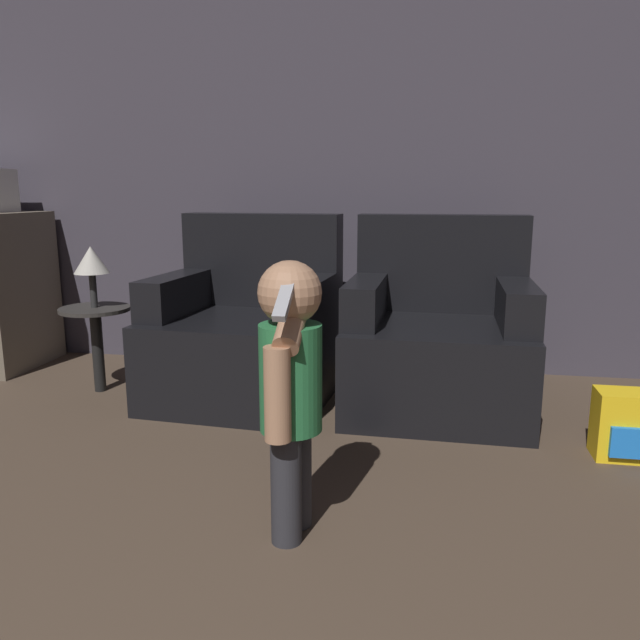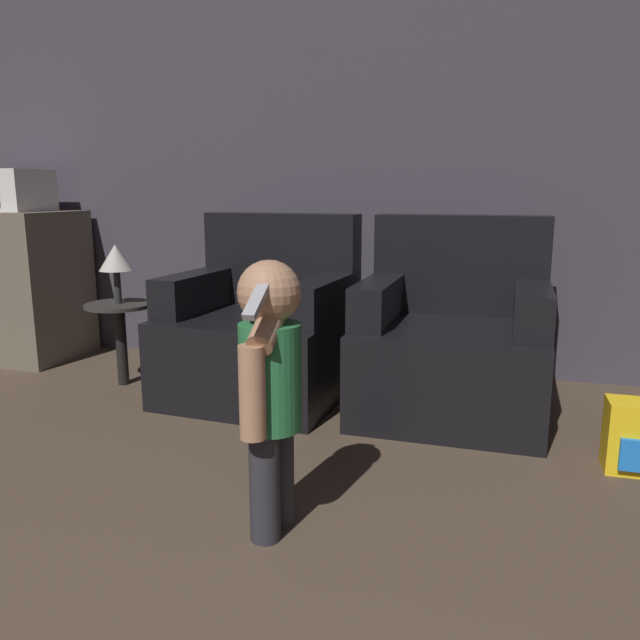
{
  "view_description": "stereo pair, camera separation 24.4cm",
  "coord_description": "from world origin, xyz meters",
  "px_view_note": "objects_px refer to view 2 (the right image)",
  "views": [
    {
      "loc": [
        0.31,
        0.79,
        1.06
      ],
      "look_at": [
        -0.09,
        3.15,
        0.56
      ],
      "focal_mm": 35.0,
      "sensor_mm": 36.0,
      "label": 1
    },
    {
      "loc": [
        0.55,
        0.84,
        1.06
      ],
      "look_at": [
        -0.09,
        3.15,
        0.56
      ],
      "focal_mm": 35.0,
      "sensor_mm": 36.0,
      "label": 2
    }
  ],
  "objects_px": {
    "armchair_left": "(262,333)",
    "person_toddler": "(270,377)",
    "armchair_right": "(452,345)",
    "lamp": "(116,259)",
    "microwave": "(2,191)"
  },
  "relations": [
    {
      "from": "armchair_right",
      "to": "person_toddler",
      "type": "xyz_separation_m",
      "value": [
        -0.46,
        -1.28,
        0.18
      ]
    },
    {
      "from": "armchair_left",
      "to": "armchair_right",
      "type": "bearing_deg",
      "value": 4.56
    },
    {
      "from": "armchair_right",
      "to": "lamp",
      "type": "height_order",
      "value": "armchair_right"
    },
    {
      "from": "microwave",
      "to": "lamp",
      "type": "height_order",
      "value": "microwave"
    },
    {
      "from": "lamp",
      "to": "armchair_right",
      "type": "bearing_deg",
      "value": 1.73
    },
    {
      "from": "lamp",
      "to": "armchair_left",
      "type": "bearing_deg",
      "value": 3.8
    },
    {
      "from": "microwave",
      "to": "lamp",
      "type": "distance_m",
      "value": 1.14
    },
    {
      "from": "armchair_left",
      "to": "person_toddler",
      "type": "distance_m",
      "value": 1.39
    },
    {
      "from": "armchair_left",
      "to": "person_toddler",
      "type": "relative_size",
      "value": 1.09
    },
    {
      "from": "person_toddler",
      "to": "microwave",
      "type": "relative_size",
      "value": 1.65
    },
    {
      "from": "microwave",
      "to": "armchair_left",
      "type": "bearing_deg",
      "value": -9.68
    },
    {
      "from": "armchair_left",
      "to": "microwave",
      "type": "bearing_deg",
      "value": 174.87
    },
    {
      "from": "armchair_right",
      "to": "lamp",
      "type": "xyz_separation_m",
      "value": [
        -1.78,
        -0.05,
        0.37
      ]
    },
    {
      "from": "armchair_left",
      "to": "person_toddler",
      "type": "bearing_deg",
      "value": -63.61
    },
    {
      "from": "armchair_right",
      "to": "lamp",
      "type": "distance_m",
      "value": 1.82
    }
  ]
}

